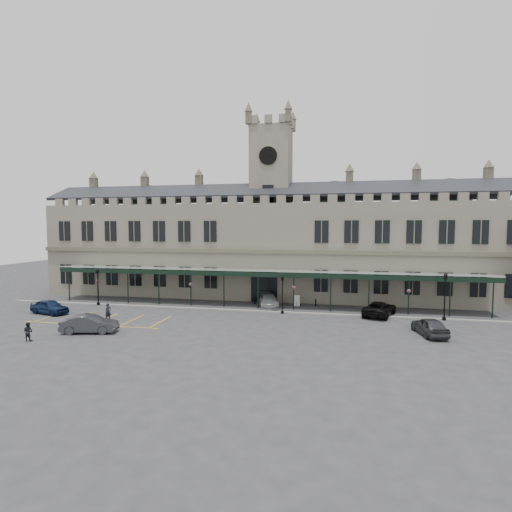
% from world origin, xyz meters
% --- Properties ---
extents(ground, '(140.00, 140.00, 0.00)m').
position_xyz_m(ground, '(0.00, 0.00, 0.00)').
color(ground, '#303033').
extents(station_building, '(60.00, 10.36, 17.30)m').
position_xyz_m(station_building, '(0.00, 15.91, 6.47)').
color(station_building, '#6C655A').
rests_on(station_building, ground).
extents(clock_tower, '(5.60, 5.60, 24.80)m').
position_xyz_m(clock_tower, '(0.00, 16.00, 13.11)').
color(clock_tower, '#6C655A').
rests_on(clock_tower, ground).
extents(canopy, '(50.00, 4.10, 4.30)m').
position_xyz_m(canopy, '(0.00, 7.46, 2.40)').
color(canopy, '#8C9E93').
rests_on(canopy, ground).
extents(kerb, '(60.00, 0.40, 0.12)m').
position_xyz_m(kerb, '(0.00, 5.50, 0.06)').
color(kerb, gray).
rests_on(kerb, ground).
extents(parking_markings, '(16.00, 6.00, 0.01)m').
position_xyz_m(parking_markings, '(-14.00, -1.50, 0.00)').
color(parking_markings, gold).
rests_on(parking_markings, ground).
extents(tree_behind_left, '(6.00, 6.00, 16.00)m').
position_xyz_m(tree_behind_left, '(-22.00, 25.00, 12.81)').
color(tree_behind_left, '#332314').
rests_on(tree_behind_left, ground).
extents(tree_behind_mid, '(6.00, 6.00, 16.00)m').
position_xyz_m(tree_behind_mid, '(8.00, 25.00, 12.81)').
color(tree_behind_mid, '#332314').
rests_on(tree_behind_mid, ground).
extents(tree_behind_right, '(6.00, 6.00, 16.00)m').
position_xyz_m(tree_behind_right, '(24.00, 25.00, 12.81)').
color(tree_behind_right, '#332314').
rests_on(tree_behind_right, ground).
extents(lamp_post_left, '(0.42, 0.42, 4.39)m').
position_xyz_m(lamp_post_left, '(-18.73, 5.25, 2.60)').
color(lamp_post_left, black).
rests_on(lamp_post_left, ground).
extents(lamp_post_mid, '(0.39, 0.39, 4.17)m').
position_xyz_m(lamp_post_mid, '(3.03, 5.08, 2.47)').
color(lamp_post_mid, black).
rests_on(lamp_post_mid, ground).
extents(lamp_post_right, '(0.45, 0.45, 4.77)m').
position_xyz_m(lamp_post_right, '(19.03, 5.30, 2.83)').
color(lamp_post_right, black).
rests_on(lamp_post_right, ground).
extents(traffic_cone, '(0.47, 0.47, 0.74)m').
position_xyz_m(traffic_cone, '(15.84, 2.04, 0.36)').
color(traffic_cone, '#DE5A07').
rests_on(traffic_cone, ground).
extents(sign_board, '(0.74, 0.14, 1.27)m').
position_xyz_m(sign_board, '(4.11, 9.37, 0.62)').
color(sign_board, black).
rests_on(sign_board, ground).
extents(bollard_left, '(0.17, 0.17, 0.93)m').
position_xyz_m(bollard_left, '(-0.91, 9.74, 0.47)').
color(bollard_left, black).
rests_on(bollard_left, ground).
extents(bollard_right, '(0.15, 0.15, 0.84)m').
position_xyz_m(bollard_right, '(6.28, 9.74, 0.42)').
color(bollard_right, black).
rests_on(bollard_right, ground).
extents(car_left_a, '(4.74, 2.82, 1.51)m').
position_xyz_m(car_left_a, '(-21.00, -0.00, 0.76)').
color(car_left_a, '#0D1B3B').
rests_on(car_left_a, ground).
extents(car_left_b, '(4.96, 2.71, 1.55)m').
position_xyz_m(car_left_b, '(-12.27, -5.89, 0.78)').
color(car_left_b, '#313438').
rests_on(car_left_b, ground).
extents(car_taxi, '(3.16, 5.29, 1.44)m').
position_xyz_m(car_taxi, '(1.00, 8.34, 0.72)').
color(car_taxi, '#929599').
rests_on(car_taxi, ground).
extents(car_van, '(4.12, 5.87, 1.49)m').
position_xyz_m(car_van, '(13.00, 6.05, 0.74)').
color(car_van, black).
rests_on(car_van, ground).
extents(car_right_a, '(2.66, 4.77, 1.53)m').
position_xyz_m(car_right_a, '(16.41, -0.75, 0.77)').
color(car_right_a, '#313438').
rests_on(car_right_a, ground).
extents(person_a, '(0.66, 0.74, 1.71)m').
position_xyz_m(person_a, '(-13.20, -1.55, 0.85)').
color(person_a, black).
rests_on(person_a, ground).
extents(person_b, '(0.78, 0.63, 1.52)m').
position_xyz_m(person_b, '(-15.62, -9.10, 0.76)').
color(person_b, black).
rests_on(person_b, ground).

